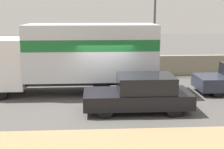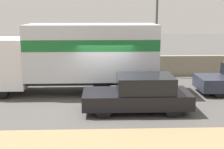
# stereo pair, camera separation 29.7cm
# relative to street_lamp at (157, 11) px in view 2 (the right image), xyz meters

# --- Properties ---
(ground_plane) EXTENTS (80.00, 80.00, 0.00)m
(ground_plane) POSITION_rel_street_lamp_xyz_m (-3.13, -5.44, -3.95)
(ground_plane) COLOR #514F4C
(stone_wall_backdrop) EXTENTS (60.00, 0.35, 1.26)m
(stone_wall_backdrop) POSITION_rel_street_lamp_xyz_m (-3.13, 0.30, -3.32)
(stone_wall_backdrop) COLOR gray
(stone_wall_backdrop) RESTS_ON ground_plane
(street_lamp) EXTENTS (0.56, 0.28, 6.80)m
(street_lamp) POSITION_rel_street_lamp_xyz_m (0.00, 0.00, 0.00)
(street_lamp) COLOR #4C4C51
(street_lamp) RESTS_ON ground_plane
(box_truck) EXTENTS (8.52, 2.53, 3.37)m
(box_truck) POSITION_rel_street_lamp_xyz_m (-4.61, -3.53, -2.01)
(box_truck) COLOR silver
(box_truck) RESTS_ON ground_plane
(car_hatchback) EXTENTS (4.30, 1.85, 1.48)m
(car_hatchback) POSITION_rel_street_lamp_xyz_m (-1.81, -6.54, -3.22)
(car_hatchback) COLOR black
(car_hatchback) RESTS_ON ground_plane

